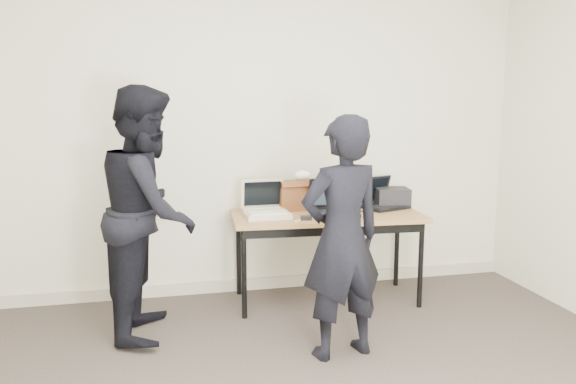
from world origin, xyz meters
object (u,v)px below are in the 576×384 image
object	(u,v)px
laptop_center	(333,206)
laptop_right	(380,201)
laptop_beige	(266,209)
leather_satchel	(299,194)
desk	(327,221)
person_typist	(342,238)
equipment_box	(392,197)
person_observer	(149,211)

from	to	relation	value
laptop_center	laptop_right	bearing A→B (deg)	20.91
laptop_beige	leather_satchel	world-z (taller)	laptop_beige
desk	laptop_beige	world-z (taller)	laptop_beige
laptop_center	person_typist	world-z (taller)	person_typist
desk	laptop_beige	xyz separation A→B (m)	(-0.49, 0.04, 0.11)
leather_satchel	laptop_center	bearing A→B (deg)	-51.40
desk	laptop_right	xyz separation A→B (m)	(0.51, 0.17, 0.12)
equipment_box	leather_satchel	bearing A→B (deg)	177.47
laptop_right	person_typist	distance (m)	1.32
laptop_right	person_observer	bearing A→B (deg)	173.50
laptop_right	person_observer	xyz separation A→B (m)	(-1.88, -0.45, 0.08)
laptop_beige	equipment_box	world-z (taller)	laptop_beige
laptop_beige	person_observer	bearing A→B (deg)	-161.98
laptop_center	leather_satchel	world-z (taller)	laptop_center
laptop_beige	laptop_center	world-z (taller)	laptop_beige
laptop_beige	person_typist	size ratio (longest dim) A/B	0.23
laptop_right	equipment_box	bearing A→B (deg)	-9.61
desk	person_typist	xyz separation A→B (m)	(-0.19, -0.94, 0.11)
desk	leather_satchel	world-z (taller)	leather_satchel
person_typist	desk	bearing A→B (deg)	-113.68
laptop_center	leather_satchel	distance (m)	0.32
laptop_beige	person_observer	world-z (taller)	person_observer
leather_satchel	person_typist	world-z (taller)	person_typist
laptop_beige	leather_satchel	distance (m)	0.37
person_observer	laptop_right	bearing A→B (deg)	-68.71
leather_satchel	person_observer	xyz separation A→B (m)	(-1.19, -0.51, 0.01)
equipment_box	person_observer	size ratio (longest dim) A/B	0.16
laptop_right	person_observer	size ratio (longest dim) A/B	0.25
equipment_box	person_typist	world-z (taller)	person_typist
laptop_center	laptop_right	world-z (taller)	laptop_center
laptop_center	person_observer	bearing A→B (deg)	-165.55
desk	person_observer	xyz separation A→B (m)	(-1.37, -0.28, 0.20)
equipment_box	laptop_right	bearing A→B (deg)	-169.65
laptop_right	person_typist	world-z (taller)	person_typist
person_typist	laptop_beige	bearing A→B (deg)	-85.26
laptop_beige	person_observer	xyz separation A→B (m)	(-0.87, -0.32, 0.08)
laptop_right	laptop_beige	bearing A→B (deg)	167.34
laptop_beige	equipment_box	bearing A→B (deg)	5.45
desk	leather_satchel	distance (m)	0.34
leather_satchel	person_typist	xyz separation A→B (m)	(-0.01, -1.17, -0.08)
person_typist	person_observer	world-z (taller)	person_observer
laptop_center	leather_satchel	bearing A→B (deg)	139.85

